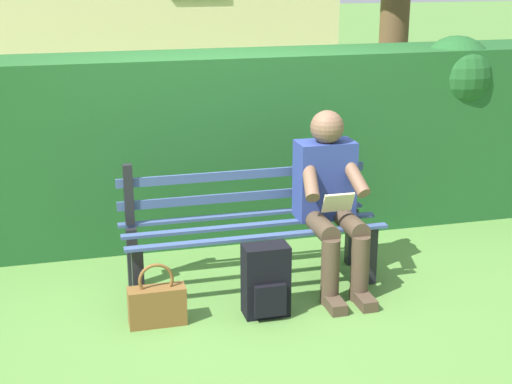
{
  "coord_description": "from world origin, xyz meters",
  "views": [
    {
      "loc": [
        1.15,
        4.46,
        2.1
      ],
      "look_at": [
        0.0,
        0.1,
        0.68
      ],
      "focal_mm": 52.48,
      "sensor_mm": 36.0,
      "label": 1
    }
  ],
  "objects_px": {
    "backpack": "(266,281)",
    "handbag": "(157,304)",
    "person_seated": "(330,196)",
    "park_bench": "(250,224)"
  },
  "relations": [
    {
      "from": "park_bench",
      "to": "handbag",
      "type": "height_order",
      "value": "park_bench"
    },
    {
      "from": "park_bench",
      "to": "backpack",
      "type": "xyz_separation_m",
      "value": [
        0.03,
        0.51,
        -0.19
      ]
    },
    {
      "from": "park_bench",
      "to": "person_seated",
      "type": "height_order",
      "value": "person_seated"
    },
    {
      "from": "park_bench",
      "to": "handbag",
      "type": "relative_size",
      "value": 4.35
    },
    {
      "from": "backpack",
      "to": "handbag",
      "type": "relative_size",
      "value": 1.15
    },
    {
      "from": "park_bench",
      "to": "handbag",
      "type": "bearing_deg",
      "value": 34.63
    },
    {
      "from": "backpack",
      "to": "handbag",
      "type": "distance_m",
      "value": 0.67
    },
    {
      "from": "person_seated",
      "to": "handbag",
      "type": "xyz_separation_m",
      "value": [
        1.19,
        0.31,
        -0.48
      ]
    },
    {
      "from": "person_seated",
      "to": "backpack",
      "type": "relative_size",
      "value": 2.58
    },
    {
      "from": "park_bench",
      "to": "backpack",
      "type": "distance_m",
      "value": 0.55
    }
  ]
}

